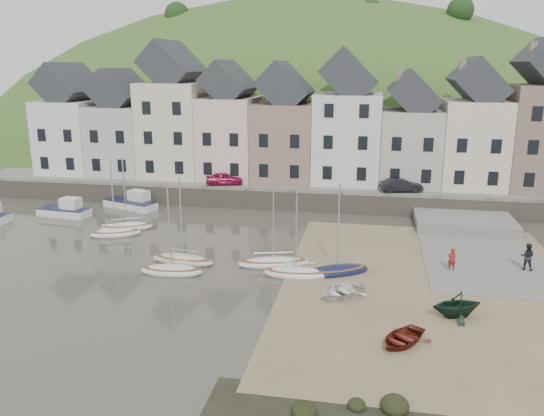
% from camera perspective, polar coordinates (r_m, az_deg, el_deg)
% --- Properties ---
extents(ground, '(160.00, 160.00, 0.00)m').
position_cam_1_polar(ground, '(35.61, -1.78, -7.09)').
color(ground, '#403B32').
rests_on(ground, ground).
extents(quay_land, '(90.00, 30.00, 1.50)m').
position_cam_1_polar(quay_land, '(65.88, 4.14, 3.74)').
color(quay_land, '#395722').
rests_on(quay_land, ground).
extents(quay_street, '(70.00, 7.00, 0.10)m').
position_cam_1_polar(quay_street, '(54.54, 2.79, 2.32)').
color(quay_street, slate).
rests_on(quay_street, quay_land).
extents(seawall, '(70.00, 1.20, 1.80)m').
position_cam_1_polar(seawall, '(51.31, 2.24, 0.79)').
color(seawall, slate).
rests_on(seawall, ground).
extents(beach, '(18.00, 26.00, 0.06)m').
position_cam_1_polar(beach, '(35.10, 16.24, -7.99)').
color(beach, '#766148').
rests_on(beach, ground).
extents(slipway, '(8.00, 18.00, 0.12)m').
position_cam_1_polar(slipway, '(43.12, 20.57, -4.04)').
color(slipway, slate).
rests_on(slipway, ground).
extents(hillside, '(134.40, 84.00, 84.00)m').
position_cam_1_polar(hillside, '(98.18, 2.90, -3.87)').
color(hillside, '#395722').
rests_on(hillside, ground).
extents(townhouse_terrace, '(61.05, 8.00, 13.93)m').
position_cam_1_polar(townhouse_terrace, '(56.86, 5.12, 8.68)').
color(townhouse_terrace, silver).
rests_on(townhouse_terrace, quay_land).
extents(sailboat_0, '(4.49, 3.15, 6.32)m').
position_cam_1_polar(sailboat_0, '(46.75, -14.97, -1.90)').
color(sailboat_0, silver).
rests_on(sailboat_0, ground).
extents(sailboat_1, '(4.22, 2.97, 6.32)m').
position_cam_1_polar(sailboat_1, '(45.31, -16.08, -2.51)').
color(sailboat_1, silver).
rests_on(sailboat_1, ground).
extents(sailboat_2, '(4.67, 2.03, 6.32)m').
position_cam_1_polar(sailboat_2, '(38.20, -9.34, -5.33)').
color(sailboat_2, beige).
rests_on(sailboat_2, ground).
extents(sailboat_3, '(4.23, 1.79, 6.32)m').
position_cam_1_polar(sailboat_3, '(36.36, -10.51, -6.43)').
color(sailboat_3, silver).
rests_on(sailboat_3, ground).
extents(sailboat_4, '(5.09, 2.73, 6.32)m').
position_cam_1_polar(sailboat_4, '(37.14, 0.16, -5.72)').
color(sailboat_4, silver).
rests_on(sailboat_4, ground).
extents(sailboat_5, '(4.60, 3.35, 6.32)m').
position_cam_1_polar(sailboat_5, '(35.96, 6.83, -6.52)').
color(sailboat_5, '#12173A').
rests_on(sailboat_5, ground).
extents(sailboat_6, '(4.27, 1.74, 6.32)m').
position_cam_1_polar(sailboat_6, '(35.39, 2.52, -6.78)').
color(sailboat_6, silver).
rests_on(sailboat_6, ground).
extents(motorboat_0, '(4.87, 2.24, 1.70)m').
position_cam_1_polar(motorboat_0, '(52.63, -20.83, -0.18)').
color(motorboat_0, silver).
rests_on(motorboat_0, ground).
extents(motorboat_2, '(5.81, 3.53, 1.70)m').
position_cam_1_polar(motorboat_2, '(53.62, -14.44, 0.59)').
color(motorboat_2, silver).
rests_on(motorboat_2, ground).
extents(rowboat_white, '(3.85, 3.88, 0.66)m').
position_cam_1_polar(rowboat_white, '(32.57, 7.26, -8.61)').
color(rowboat_white, white).
rests_on(rowboat_white, beach).
extents(rowboat_green, '(3.44, 3.22, 1.46)m').
position_cam_1_polar(rowboat_green, '(31.31, 18.80, -9.52)').
color(rowboat_green, black).
rests_on(rowboat_green, beach).
extents(rowboat_red, '(3.44, 3.65, 0.62)m').
position_cam_1_polar(rowboat_red, '(27.94, 13.47, -13.10)').
color(rowboat_red, maroon).
rests_on(rowboat_red, beach).
extents(person_red, '(0.61, 0.46, 1.52)m').
position_cam_1_polar(person_red, '(37.82, 18.33, -5.11)').
color(person_red, maroon).
rests_on(person_red, slipway).
extents(person_dark, '(1.06, 0.93, 1.82)m').
position_cam_1_polar(person_dark, '(39.71, 25.20, -4.62)').
color(person_dark, black).
rests_on(person_dark, slipway).
extents(car_left, '(3.97, 2.48, 1.26)m').
position_cam_1_polar(car_left, '(54.90, -5.02, 3.09)').
color(car_left, '#9F1744').
rests_on(car_left, quay_street).
extents(car_right, '(4.15, 2.24, 1.30)m').
position_cam_1_polar(car_right, '(53.03, 13.40, 2.35)').
color(car_right, black).
rests_on(car_right, quay_street).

